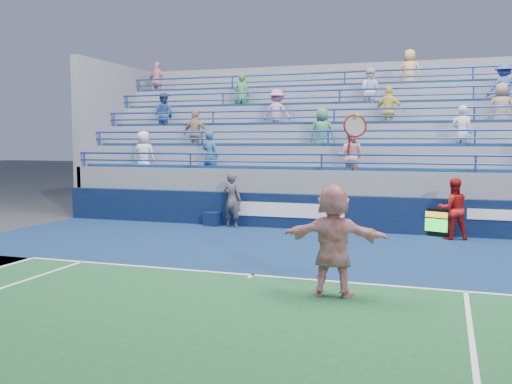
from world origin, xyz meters
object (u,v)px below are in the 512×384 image
(judge_chair, at_px, (213,218))
(line_judge, at_px, (232,200))
(serve_speed_board, at_px, (431,222))
(ball_girl, at_px, (453,209))
(tennis_player, at_px, (334,240))

(judge_chair, relative_size, line_judge, 0.46)
(serve_speed_board, height_order, line_judge, line_judge)
(judge_chair, bearing_deg, serve_speed_board, 1.08)
(serve_speed_board, xyz_separation_m, line_judge, (-6.11, -0.25, 0.48))
(judge_chair, bearing_deg, line_judge, -9.08)
(serve_speed_board, relative_size, ball_girl, 0.66)
(line_judge, distance_m, ball_girl, 6.70)
(judge_chair, distance_m, line_judge, 0.97)
(serve_speed_board, xyz_separation_m, judge_chair, (-6.84, -0.13, -0.15))
(judge_chair, height_order, ball_girl, ball_girl)
(line_judge, relative_size, ball_girl, 1.02)
(line_judge, height_order, ball_girl, line_judge)
(serve_speed_board, bearing_deg, tennis_player, -101.42)
(line_judge, bearing_deg, ball_girl, -170.40)
(serve_speed_board, xyz_separation_m, tennis_player, (-1.49, -7.36, 0.60))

